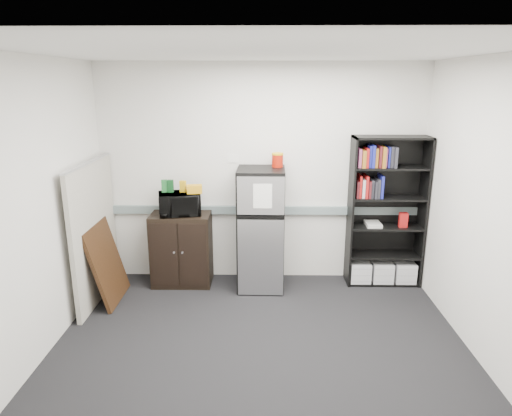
{
  "coord_description": "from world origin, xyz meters",
  "views": [
    {
      "loc": [
        0.02,
        -3.82,
        2.47
      ],
      "look_at": [
        -0.05,
        0.9,
        1.16
      ],
      "focal_mm": 32.0,
      "sensor_mm": 36.0,
      "label": 1
    }
  ],
  "objects_px": {
    "cabinet": "(182,249)",
    "refrigerator": "(261,229)",
    "cubicle_partition": "(94,232)",
    "microwave": "(179,204)",
    "bookshelf": "(386,213)"
  },
  "relations": [
    {
      "from": "microwave",
      "to": "cabinet",
      "type": "bearing_deg",
      "value": 76.74
    },
    {
      "from": "microwave",
      "to": "cubicle_partition",
      "type": "bearing_deg",
      "value": -169.3
    },
    {
      "from": "cubicle_partition",
      "to": "microwave",
      "type": "relative_size",
      "value": 3.31
    },
    {
      "from": "cabinet",
      "to": "refrigerator",
      "type": "xyz_separation_m",
      "value": [
        0.99,
        -0.08,
        0.29
      ]
    },
    {
      "from": "cubicle_partition",
      "to": "microwave",
      "type": "bearing_deg",
      "value": 23.96
    },
    {
      "from": "bookshelf",
      "to": "refrigerator",
      "type": "height_order",
      "value": "bookshelf"
    },
    {
      "from": "microwave",
      "to": "refrigerator",
      "type": "xyz_separation_m",
      "value": [
        0.99,
        -0.06,
        -0.3
      ]
    },
    {
      "from": "cubicle_partition",
      "to": "microwave",
      "type": "distance_m",
      "value": 1.02
    },
    {
      "from": "bookshelf",
      "to": "cubicle_partition",
      "type": "distance_m",
      "value": 3.46
    },
    {
      "from": "bookshelf",
      "to": "refrigerator",
      "type": "bearing_deg",
      "value": -174.61
    },
    {
      "from": "bookshelf",
      "to": "microwave",
      "type": "relative_size",
      "value": 3.78
    },
    {
      "from": "cubicle_partition",
      "to": "refrigerator",
      "type": "relative_size",
      "value": 1.09
    },
    {
      "from": "cabinet",
      "to": "refrigerator",
      "type": "height_order",
      "value": "refrigerator"
    },
    {
      "from": "refrigerator",
      "to": "cubicle_partition",
      "type": "bearing_deg",
      "value": -168.59
    },
    {
      "from": "cubicle_partition",
      "to": "refrigerator",
      "type": "bearing_deg",
      "value": 10.18
    }
  ]
}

